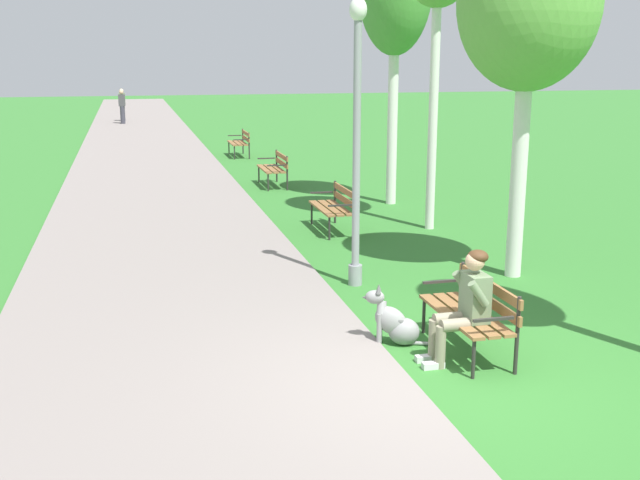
# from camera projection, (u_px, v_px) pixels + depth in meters

# --- Properties ---
(ground_plane) EXTENTS (120.00, 120.00, 0.00)m
(ground_plane) POSITION_uv_depth(u_px,v_px,m) (449.00, 384.00, 7.75)
(ground_plane) COLOR #33752D
(paved_path) EXTENTS (4.39, 60.00, 0.04)m
(paved_path) POSITION_uv_depth(u_px,v_px,m) (142.00, 141.00, 29.78)
(paved_path) COLOR gray
(paved_path) RESTS_ON ground
(park_bench_near) EXTENTS (0.55, 1.50, 0.85)m
(park_bench_near) POSITION_uv_depth(u_px,v_px,m) (473.00, 308.00, 8.49)
(park_bench_near) COLOR olive
(park_bench_near) RESTS_ON ground
(park_bench_mid) EXTENTS (0.55, 1.50, 0.85)m
(park_bench_mid) POSITION_uv_depth(u_px,v_px,m) (335.00, 205.00, 14.42)
(park_bench_mid) COLOR olive
(park_bench_mid) RESTS_ON ground
(park_bench_far) EXTENTS (0.55, 1.50, 0.85)m
(park_bench_far) POSITION_uv_depth(u_px,v_px,m) (275.00, 166.00, 19.41)
(park_bench_far) COLOR olive
(park_bench_far) RESTS_ON ground
(park_bench_furthest) EXTENTS (0.55, 1.50, 0.85)m
(park_bench_furthest) POSITION_uv_depth(u_px,v_px,m) (240.00, 141.00, 25.15)
(park_bench_furthest) COLOR olive
(park_bench_furthest) RESTS_ON ground
(person_seated_on_near_bench) EXTENTS (0.74, 0.49, 1.25)m
(person_seated_on_near_bench) POSITION_uv_depth(u_px,v_px,m) (465.00, 302.00, 8.17)
(person_seated_on_near_bench) COLOR gray
(person_seated_on_near_bench) RESTS_ON ground
(dog_grey) EXTENTS (0.79, 0.45, 0.71)m
(dog_grey) POSITION_uv_depth(u_px,v_px,m) (395.00, 323.00, 8.77)
(dog_grey) COLOR gray
(dog_grey) RESTS_ON ground
(lamp_post_near) EXTENTS (0.24, 0.24, 4.01)m
(lamp_post_near) POSITION_uv_depth(u_px,v_px,m) (357.00, 142.00, 10.64)
(lamp_post_near) COLOR gray
(lamp_post_near) RESTS_ON ground
(birch_tree_second) EXTENTS (2.05, 1.84, 5.22)m
(birch_tree_second) POSITION_uv_depth(u_px,v_px,m) (529.00, 5.00, 10.66)
(birch_tree_second) COLOR silver
(birch_tree_second) RESTS_ON ground
(pedestrian_distant) EXTENTS (0.32, 0.22, 1.65)m
(pedestrian_distant) POSITION_uv_depth(u_px,v_px,m) (122.00, 107.00, 36.85)
(pedestrian_distant) COLOR #383842
(pedestrian_distant) RESTS_ON ground
(pedestrian_further_distant) EXTENTS (0.32, 0.22, 1.65)m
(pedestrian_further_distant) POSITION_uv_depth(u_px,v_px,m) (122.00, 105.00, 38.26)
(pedestrian_further_distant) COLOR #383842
(pedestrian_further_distant) RESTS_ON ground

